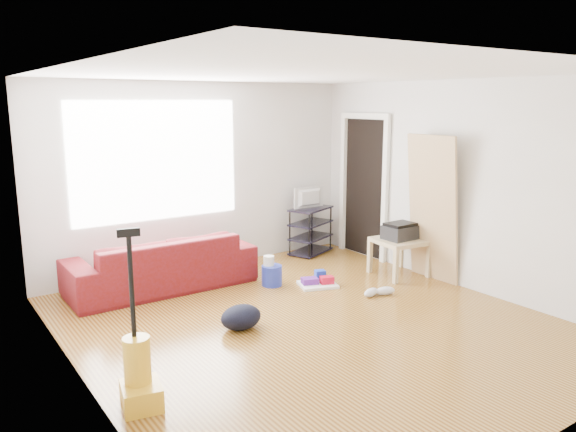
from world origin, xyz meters
TOP-DOWN VIEW (x-y plane):
  - room at (0.07, 0.15)m, footprint 4.51×5.01m
  - sofa at (-0.82, 1.95)m, footprint 2.23×0.87m
  - tv_stand at (1.65, 2.22)m, footprint 0.79×0.62m
  - tv at (1.65, 2.22)m, footprint 0.52×0.07m
  - side_table at (1.95, 0.69)m, footprint 0.66×0.66m
  - printer at (1.95, 0.69)m, footprint 0.41×0.32m
  - bucket at (0.34, 1.28)m, footprint 0.28×0.28m
  - toilet_paper at (0.32, 1.31)m, footprint 0.13×0.13m
  - cleaning_tray at (0.81, 0.94)m, footprint 0.54×0.48m
  - backpack at (-0.65, 0.32)m, footprint 0.50×0.43m
  - sneakers at (1.17, 0.25)m, footprint 0.44×0.22m
  - vacuum at (-2.00, -0.52)m, footprint 0.34×0.37m
  - door_panel at (2.13, 0.32)m, footprint 0.23×0.74m

SIDE VIEW (x-z plane):
  - sofa at x=-0.82m, z-range -0.33..0.33m
  - bucket at x=0.34m, z-range -0.13..0.13m
  - backpack at x=-0.65m, z-range -0.12..0.12m
  - door_panel at x=2.13m, z-range -0.92..0.92m
  - cleaning_tray at x=0.81m, z-range -0.03..0.13m
  - sneakers at x=1.17m, z-range 0.00..0.10m
  - toilet_paper at x=0.32m, z-range 0.13..0.25m
  - vacuum at x=-2.00m, z-range -0.43..0.93m
  - tv_stand at x=1.65m, z-range 0.01..0.70m
  - side_table at x=1.95m, z-range 0.16..0.65m
  - printer at x=1.95m, z-range 0.48..0.70m
  - tv at x=1.65m, z-range 0.69..0.99m
  - room at x=0.07m, z-range 0.00..2.51m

